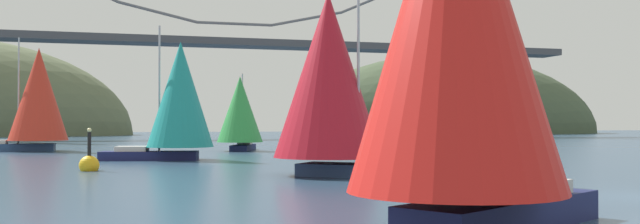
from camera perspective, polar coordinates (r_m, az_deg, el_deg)
ground_plane at (r=27.10m, az=25.29°, el=-6.49°), size 360.00×360.00×0.00m
headland_right at (r=173.70m, az=10.65°, el=-1.77°), size 82.34×44.00×39.38m
suspension_bridge at (r=117.55m, az=-7.18°, el=6.19°), size 125.52×6.00×36.69m
sailboat_teal_sail at (r=49.59m, az=-11.80°, el=1.20°), size 8.47×5.60×9.63m
sailboat_pink_spinnaker at (r=74.99m, az=7.82°, el=0.65°), size 7.54×4.48×9.51m
sailboat_red_spinnaker at (r=16.10m, az=11.52°, el=7.63°), size 8.89×7.14×9.73m
sailboat_green_sail at (r=64.35m, az=-6.73°, el=0.07°), size 5.46×7.63×7.40m
sailboat_scarlet_sail at (r=68.79m, az=-22.67°, el=1.21°), size 9.22×5.38×10.61m
sailboat_crimson_sail at (r=34.36m, az=0.87°, el=2.82°), size 9.34×8.62×10.67m
channel_buoy at (r=39.90m, az=-18.83°, el=-4.17°), size 1.10×1.10×2.64m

